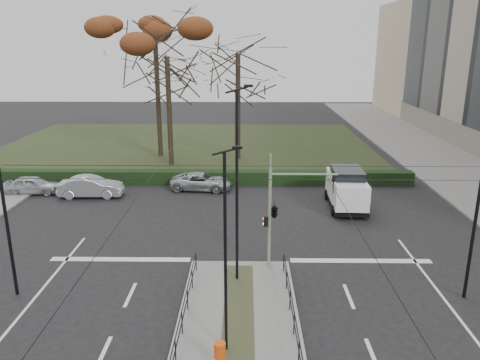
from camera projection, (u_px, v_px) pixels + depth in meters
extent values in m
plane|color=black|center=(238.00, 322.00, 18.16)|extent=(140.00, 140.00, 0.00)
cube|color=#63605E|center=(458.00, 172.00, 39.00)|extent=(8.00, 90.00, 0.14)
cube|color=#232E17|center=(186.00, 146.00, 48.91)|extent=(38.00, 26.00, 0.10)
cube|color=black|center=(165.00, 177.00, 35.94)|extent=(38.00, 1.00, 1.00)
cylinder|color=black|center=(196.00, 262.00, 21.86)|extent=(0.04, 0.04, 0.90)
cylinder|color=black|center=(284.00, 262.00, 21.80)|extent=(0.04, 0.04, 0.90)
cylinder|color=black|center=(175.00, 340.00, 15.40)|extent=(0.04, 13.20, 0.04)
cylinder|color=black|center=(299.00, 341.00, 15.35)|extent=(0.04, 13.20, 0.04)
cylinder|color=black|center=(8.00, 230.00, 19.36)|extent=(0.14, 0.14, 6.00)
cylinder|color=black|center=(474.00, 232.00, 19.10)|extent=(0.14, 0.14, 6.00)
cylinder|color=black|center=(239.00, 179.00, 17.56)|extent=(20.00, 0.02, 0.02)
cylinder|color=black|center=(239.00, 166.00, 19.48)|extent=(20.00, 0.02, 0.02)
cylinder|color=black|center=(127.00, 212.00, 14.79)|extent=(0.02, 34.00, 0.02)
cylinder|color=black|center=(348.00, 213.00, 14.70)|extent=(0.02, 34.00, 0.02)
cylinder|color=gray|center=(270.00, 218.00, 21.72)|extent=(0.15, 0.15, 4.97)
cylinder|color=gray|center=(304.00, 174.00, 21.10)|extent=(3.06, 0.10, 0.10)
imported|color=black|center=(333.00, 184.00, 21.22)|extent=(0.15, 0.18, 0.86)
imported|color=black|center=(274.00, 210.00, 21.60)|extent=(0.54, 1.92, 0.76)
cube|color=black|center=(266.00, 221.00, 21.77)|extent=(0.21, 0.15, 0.48)
sphere|color=#FF0C0C|center=(264.00, 219.00, 21.73)|extent=(0.11, 0.11, 0.11)
sphere|color=#0CE533|center=(264.00, 224.00, 21.81)|extent=(0.11, 0.11, 0.11)
cylinder|color=#CC460C|center=(220.00, 350.00, 15.15)|extent=(0.39, 0.39, 0.53)
cylinder|color=black|center=(225.00, 257.00, 15.35)|extent=(0.11, 0.11, 7.09)
cube|color=black|center=(237.00, 147.00, 14.31)|extent=(0.31, 0.12, 0.09)
cylinder|color=black|center=(237.00, 190.00, 20.02)|extent=(0.13, 0.13, 8.47)
cube|color=black|center=(248.00, 86.00, 18.77)|extent=(0.37, 0.15, 0.11)
imported|color=#A8ABB0|center=(32.00, 185.00, 33.44)|extent=(3.88, 1.76, 1.29)
imported|color=#A8ABB0|center=(91.00, 187.00, 32.75)|extent=(4.51, 1.77, 1.46)
imported|color=#A8ABB0|center=(201.00, 181.00, 34.38)|extent=(4.60, 2.43, 1.23)
cube|color=white|center=(346.00, 188.00, 30.50)|extent=(2.22, 4.95, 1.58)
cube|color=black|center=(347.00, 174.00, 30.23)|extent=(1.98, 2.75, 0.74)
cube|color=black|center=(345.00, 203.00, 30.78)|extent=(2.26, 5.05, 0.18)
cylinder|color=black|center=(366.00, 211.00, 29.18)|extent=(0.24, 0.67, 0.66)
cylinder|color=black|center=(333.00, 210.00, 29.28)|extent=(0.24, 0.67, 0.66)
cylinder|color=black|center=(356.00, 195.00, 32.27)|extent=(0.24, 0.67, 0.66)
cylinder|color=black|center=(327.00, 194.00, 32.36)|extent=(0.24, 0.67, 0.66)
cylinder|color=black|center=(158.00, 97.00, 42.93)|extent=(0.44, 0.44, 11.00)
ellipsoid|color=#512512|center=(155.00, 35.00, 41.37)|extent=(9.88, 9.88, 6.91)
cylinder|color=black|center=(238.00, 107.00, 42.32)|extent=(0.44, 0.44, 9.41)
cylinder|color=black|center=(169.00, 112.00, 40.11)|extent=(0.44, 0.44, 9.23)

